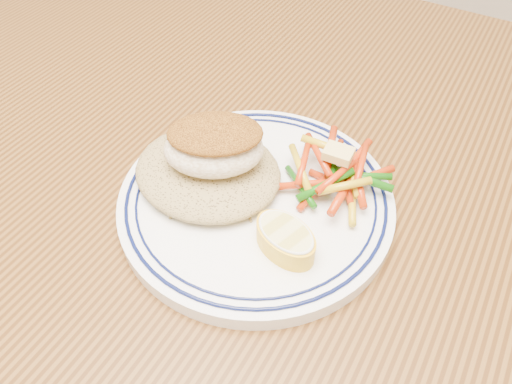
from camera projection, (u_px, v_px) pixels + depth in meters
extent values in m
cube|color=#46270E|center=(241.00, 200.00, 0.48)|extent=(1.50, 0.90, 0.04)
cylinder|color=#46270E|center=(87.00, 98.00, 1.21)|extent=(0.07, 0.07, 0.71)
cylinder|color=white|center=(256.00, 201.00, 0.45)|extent=(0.24, 0.24, 0.01)
torus|color=#0A113F|center=(256.00, 195.00, 0.44)|extent=(0.23, 0.23, 0.00)
torus|color=#0A113F|center=(256.00, 195.00, 0.44)|extent=(0.21, 0.21, 0.00)
ellipsoid|color=olive|center=(208.00, 169.00, 0.45)|extent=(0.14, 0.12, 0.03)
ellipsoid|color=white|center=(214.00, 149.00, 0.43)|extent=(0.11, 0.10, 0.04)
ellipsoid|color=brown|center=(215.00, 133.00, 0.42)|extent=(0.10, 0.09, 0.02)
cylinder|color=#BA2D09|center=(333.00, 181.00, 0.45)|extent=(0.05, 0.01, 0.01)
cylinder|color=gold|center=(352.00, 204.00, 0.43)|extent=(0.03, 0.05, 0.01)
cylinder|color=#BA2D09|center=(366.00, 178.00, 0.45)|extent=(0.04, 0.05, 0.01)
cylinder|color=#BA2D09|center=(316.00, 189.00, 0.44)|extent=(0.01, 0.06, 0.01)
cylinder|color=#BA2D09|center=(334.00, 156.00, 0.47)|extent=(0.01, 0.05, 0.01)
cylinder|color=#13580B|center=(300.00, 186.00, 0.44)|extent=(0.05, 0.04, 0.01)
cylinder|color=#BA2D09|center=(346.00, 179.00, 0.44)|extent=(0.03, 0.05, 0.01)
cylinder|color=#BA2D09|center=(305.00, 184.00, 0.44)|extent=(0.05, 0.03, 0.01)
cylinder|color=#13580B|center=(364.00, 176.00, 0.44)|extent=(0.05, 0.03, 0.01)
cylinder|color=#13580B|center=(360.00, 178.00, 0.44)|extent=(0.06, 0.01, 0.01)
cylinder|color=#BA2D09|center=(341.00, 195.00, 0.42)|extent=(0.01, 0.05, 0.01)
cylinder|color=#BA2D09|center=(358.00, 182.00, 0.43)|extent=(0.04, 0.05, 0.01)
cylinder|color=#13580B|center=(332.00, 169.00, 0.44)|extent=(0.03, 0.05, 0.01)
cylinder|color=#13580B|center=(325.00, 185.00, 0.43)|extent=(0.04, 0.05, 0.02)
cylinder|color=gold|center=(353.00, 177.00, 0.44)|extent=(0.03, 0.04, 0.01)
cylinder|color=gold|center=(300.00, 167.00, 0.44)|extent=(0.04, 0.04, 0.01)
cylinder|color=#BA2D09|center=(303.00, 163.00, 0.44)|extent=(0.02, 0.05, 0.01)
cylinder|color=#BA2D09|center=(355.00, 160.00, 0.45)|extent=(0.01, 0.05, 0.01)
cylinder|color=#BA2D09|center=(331.00, 147.00, 0.46)|extent=(0.02, 0.05, 0.01)
cylinder|color=gold|center=(329.00, 147.00, 0.46)|extent=(0.05, 0.02, 0.01)
cylinder|color=#BA2D09|center=(318.00, 154.00, 0.45)|extent=(0.05, 0.05, 0.01)
cylinder|color=#BA2D09|center=(361.00, 165.00, 0.44)|extent=(0.02, 0.05, 0.01)
cylinder|color=gold|center=(344.00, 186.00, 0.42)|extent=(0.04, 0.04, 0.01)
cylinder|color=#BA2D09|center=(336.00, 177.00, 0.43)|extent=(0.02, 0.05, 0.01)
cube|color=#EED274|center=(338.00, 154.00, 0.43)|extent=(0.03, 0.02, 0.01)
torus|color=white|center=(286.00, 232.00, 0.39)|extent=(0.07, 0.07, 0.00)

